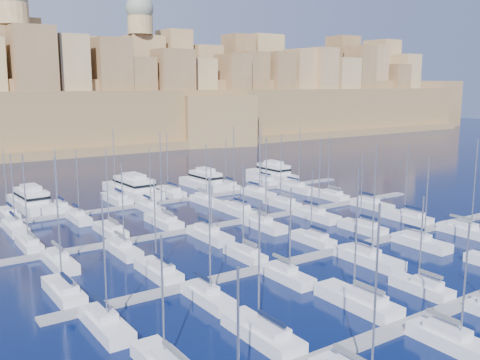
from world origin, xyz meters
TOP-DOWN VIEW (x-y plane):
  - ground at (0.00, 0.00)m, footprint 600.00×600.00m
  - pontoon_near at (0.00, -34.00)m, footprint 84.00×2.00m
  - pontoon_mid_near at (0.00, -12.00)m, footprint 84.00×2.00m
  - pontoon_mid_far at (0.00, 10.00)m, footprint 84.00×2.00m
  - pontoon_far at (0.00, 32.00)m, footprint 84.00×2.00m
  - sailboat_1 at (-24.94, -28.06)m, footprint 3.04×10.12m
  - sailboat_2 at (-11.52, -27.77)m, footprint 3.21×10.71m
  - sailboat_3 at (-2.25, -29.17)m, footprint 2.36×7.86m
  - sailboat_8 at (-11.14, -39.53)m, footprint 2.79×9.29m
  - sailboat_12 at (-37.62, -6.49)m, footprint 2.78×9.26m
  - sailboat_13 at (-25.56, -6.50)m, footprint 2.77×9.24m
  - sailboat_14 at (-12.39, -7.15)m, footprint 2.37×7.90m
  - sailboat_15 at (0.54, -6.97)m, footprint 2.48×8.27m
  - sailboat_16 at (12.00, -6.57)m, footprint 2.73×9.10m
  - sailboat_17 at (23.80, -6.32)m, footprint 2.88×9.60m
  - sailboat_18 at (-36.69, -17.47)m, footprint 2.75×9.16m
  - sailboat_19 at (-24.58, -17.21)m, footprint 2.59×8.64m
  - sailboat_20 at (-12.89, -17.03)m, footprint 2.48×8.27m
  - sailboat_21 at (0.61, -18.14)m, footprint 3.16×10.53m
  - sailboat_22 at (12.93, -17.49)m, footprint 2.77×9.22m
  - sailboat_23 at (24.44, -17.83)m, footprint 2.97×9.89m
  - sailboat_24 at (-36.47, 15.00)m, footprint 2.46×8.21m
  - sailboat_25 at (-23.59, 15.57)m, footprint 2.81×9.37m
  - sailboat_26 at (-13.75, 15.87)m, footprint 2.99×9.98m
  - sailboat_27 at (1.63, 16.14)m, footprint 3.16×10.53m
  - sailboat_28 at (12.51, 15.50)m, footprint 2.77×9.23m
  - sailboat_29 at (25.66, 15.50)m, footprint 2.77×9.23m
  - sailboat_30 at (-34.99, 4.51)m, footprint 2.76×9.21m
  - sailboat_31 at (-25.80, 4.73)m, footprint 2.63×8.76m
  - sailboat_32 at (-11.48, 4.15)m, footprint 2.98×9.94m
  - sailboat_33 at (-0.56, 4.34)m, footprint 2.87×9.55m
  - sailboat_34 at (11.32, 4.16)m, footprint 2.98×9.92m
  - sailboat_35 at (26.40, 4.46)m, footprint 2.79×9.32m
  - sailboat_36 at (-35.02, 37.27)m, footprint 2.63×8.76m
  - sailboat_37 at (-25.72, 37.43)m, footprint 2.72×9.08m
  - sailboat_38 at (-13.61, 38.11)m, footprint 3.14×10.48m
  - sailboat_39 at (-1.33, 38.21)m, footprint 3.20×10.67m
  - sailboat_40 at (13.27, 37.13)m, footprint 2.54×8.47m
  - sailboat_41 at (24.00, 37.75)m, footprint 2.92×9.74m
  - sailboat_42 at (-36.13, 26.43)m, footprint 2.81×9.37m
  - sailboat_43 at (-25.21, 27.05)m, footprint 2.43×8.11m
  - sailboat_44 at (-11.24, 26.98)m, footprint 2.48×8.26m
  - sailboat_45 at (1.09, 26.76)m, footprint 2.61×8.71m
  - sailboat_46 at (14.22, 26.28)m, footprint 2.90×9.67m
  - sailboat_47 at (25.14, 25.83)m, footprint 3.18×10.60m
  - motor_yacht_a at (-29.92, 41.64)m, footprint 6.02×17.19m
  - motor_yacht_b at (-7.90, 42.97)m, footprint 6.74×19.94m
  - motor_yacht_c at (9.31, 40.92)m, footprint 5.26×15.62m
  - motor_yacht_d at (29.84, 41.23)m, footprint 5.12×16.18m
  - fortified_city at (-0.19, 155.26)m, footprint 460.00×108.95m

SIDE VIEW (x-z plane):
  - ground at x=0.00m, z-range 0.00..0.00m
  - pontoon_near at x=0.00m, z-range 0.00..0.40m
  - pontoon_mid_near at x=0.00m, z-range 0.00..0.40m
  - pontoon_mid_far at x=0.00m, z-range 0.00..0.40m
  - pontoon_far at x=0.00m, z-range 0.00..0.40m
  - sailboat_15 at x=0.54m, z-range -5.05..6.48m
  - sailboat_3 at x=-2.25m, z-range -5.24..6.67m
  - sailboat_20 at x=-12.89m, z-range -5.43..6.87m
  - sailboat_40 at x=13.27m, z-range -5.39..6.84m
  - sailboat_44 at x=-11.24m, z-range -5.64..7.10m
  - sailboat_45 at x=1.09m, z-range -5.63..7.09m
  - sailboat_37 at x=-25.72m, z-range -5.59..7.06m
  - sailboat_43 at x=-25.21m, z-range -5.95..7.42m
  - sailboat_36 at x=-35.02m, z-range -5.81..7.28m
  - sailboat_8 at x=-11.14m, z-range -5.62..7.08m
  - sailboat_13 at x=-25.56m, z-range -5.70..7.17m
  - sailboat_14 at x=-12.39m, z-range -6.16..7.64m
  - sailboat_16 at x=12.00m, z-range -5.94..7.42m
  - sailboat_31 at x=-25.80m, z-range -6.21..7.69m
  - sailboat_35 at x=26.40m, z-range -6.04..7.53m
  - sailboat_42 at x=-36.13m, z-range -6.03..7.51m
  - sailboat_29 at x=25.66m, z-range -6.30..7.79m
  - sailboat_24 at x=-36.47m, z-range -6.53..8.03m
  - sailboat_22 at x=12.93m, z-range -6.38..7.88m
  - sailboat_18 at x=-36.69m, z-range -6.47..7.96m
  - sailboat_25 at x=-23.59m, z-range -6.42..7.92m
  - sailboat_17 at x=23.80m, z-range -6.31..7.81m
  - sailboat_19 at x=-24.58m, z-range -6.68..8.17m
  - sailboat_32 at x=-11.48m, z-range -6.13..7.63m
  - sailboat_1 at x=-24.94m, z-range -6.13..7.63m
  - sailboat_28 at x=12.51m, z-range -6.73..8.23m
  - sailboat_12 at x=-37.62m, z-range -6.81..8.32m
  - sailboat_30 at x=-34.99m, z-range -6.93..8.44m
  - sailboat_46 at x=14.22m, z-range -6.78..8.30m
  - sailboat_41 at x=24.00m, z-range -6.85..8.36m
  - sailboat_34 at x=11.32m, z-range -6.81..8.33m
  - sailboat_39 at x=-1.33m, z-range -6.41..7.94m
  - sailboat_33 at x=-0.56m, z-range -7.22..8.75m
  - sailboat_47 at x=25.14m, z-range -6.78..8.32m
  - sailboat_23 at x=24.44m, z-range -7.31..8.85m
  - sailboat_38 at x=-13.61m, z-range -7.00..8.54m
  - sailboat_26 at x=-13.75m, z-range -7.45..8.99m
  - sailboat_21 at x=0.61m, z-range -7.16..8.70m
  - sailboat_2 at x=-11.52m, z-range -7.13..8.68m
  - sailboat_27 at x=1.63m, z-range -7.68..9.24m
  - motor_yacht_a at x=-29.92m, z-range -0.90..4.35m
  - motor_yacht_d at x=29.84m, z-range -0.90..4.35m
  - motor_yacht_b at x=-7.90m, z-range -0.90..4.35m
  - motor_yacht_c at x=9.31m, z-range -0.90..4.35m
  - fortified_city at x=-0.19m, z-range -15.02..44.50m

